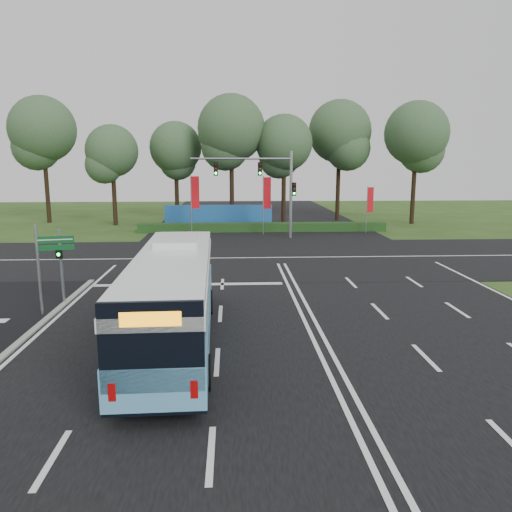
{
  "coord_description": "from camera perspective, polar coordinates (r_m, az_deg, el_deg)",
  "views": [
    {
      "loc": [
        -2.82,
        -19.63,
        6.13
      ],
      "look_at": [
        -1.74,
        2.0,
        2.05
      ],
      "focal_mm": 35.0,
      "sensor_mm": 36.0,
      "label": 1
    }
  ],
  "objects": [
    {
      "name": "ground",
      "position": [
        20.76,
        5.11,
        -6.55
      ],
      "size": [
        120.0,
        120.0,
        0.0
      ],
      "primitive_type": "plane",
      "color": "#2B4717",
      "rests_on": "ground"
    },
    {
      "name": "road_main",
      "position": [
        20.75,
        5.11,
        -6.49
      ],
      "size": [
        20.0,
        120.0,
        0.04
      ],
      "primitive_type": "cube",
      "color": "black",
      "rests_on": "ground"
    },
    {
      "name": "road_cross",
      "position": [
        32.34,
        2.19,
        -0.21
      ],
      "size": [
        120.0,
        14.0,
        0.05
      ],
      "primitive_type": "cube",
      "color": "black",
      "rests_on": "ground"
    },
    {
      "name": "kerb_strip",
      "position": [
        19.14,
        -25.36,
        -8.89
      ],
      "size": [
        0.25,
        18.0,
        0.12
      ],
      "primitive_type": "cube",
      "color": "gray",
      "rests_on": "ground"
    },
    {
      "name": "city_bus",
      "position": [
        17.12,
        -9.4,
        -4.53
      ],
      "size": [
        2.77,
        11.7,
        3.34
      ],
      "rotation": [
        0.0,
        0.0,
        0.03
      ],
      "color": "#59A3CF",
      "rests_on": "ground"
    },
    {
      "name": "pedestrian_signal",
      "position": [
        23.15,
        -21.4,
        -0.85
      ],
      "size": [
        0.29,
        0.41,
        3.3
      ],
      "rotation": [
        0.0,
        0.0,
        0.15
      ],
      "color": "gray",
      "rests_on": "ground"
    },
    {
      "name": "street_sign",
      "position": [
        21.58,
        -22.81,
        -0.17
      ],
      "size": [
        1.44,
        0.37,
        3.76
      ],
      "rotation": [
        0.0,
        0.0,
        0.2
      ],
      "color": "gray",
      "rests_on": "ground"
    },
    {
      "name": "banner_flag_left",
      "position": [
        42.73,
        -7.1,
        6.78
      ],
      "size": [
        0.74,
        0.22,
        5.08
      ],
      "rotation": [
        0.0,
        0.0,
        0.23
      ],
      "color": "gray",
      "rests_on": "ground"
    },
    {
      "name": "banner_flag_mid",
      "position": [
        42.54,
        1.15,
        6.78
      ],
      "size": [
        0.71,
        0.27,
        4.99
      ],
      "rotation": [
        0.0,
        0.0,
        0.31
      ],
      "color": "gray",
      "rests_on": "ground"
    },
    {
      "name": "banner_flag_right",
      "position": [
        44.64,
        12.84,
        5.99
      ],
      "size": [
        0.6,
        0.14,
        4.09
      ],
      "rotation": [
        0.0,
        0.0,
        0.15
      ],
      "color": "gray",
      "rests_on": "ground"
    },
    {
      "name": "traffic_light_gantry",
      "position": [
        40.27,
        1.47,
        8.59
      ],
      "size": [
        8.41,
        0.28,
        7.0
      ],
      "color": "gray",
      "rests_on": "ground"
    },
    {
      "name": "hedge",
      "position": [
        44.59,
        0.79,
        3.3
      ],
      "size": [
        22.0,
        1.2,
        0.8
      ],
      "primitive_type": "cube",
      "color": "#173613",
      "rests_on": "ground"
    },
    {
      "name": "blue_hoarding",
      "position": [
        46.92,
        -4.3,
        4.5
      ],
      "size": [
        10.0,
        0.3,
        2.2
      ],
      "primitive_type": "cube",
      "color": "#1E5AA5",
      "rests_on": "ground"
    },
    {
      "name": "eucalyptus_row",
      "position": [
        50.99,
        -2.29,
        13.6
      ],
      "size": [
        43.39,
        9.52,
        12.65
      ],
      "color": "black",
      "rests_on": "ground"
    }
  ]
}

